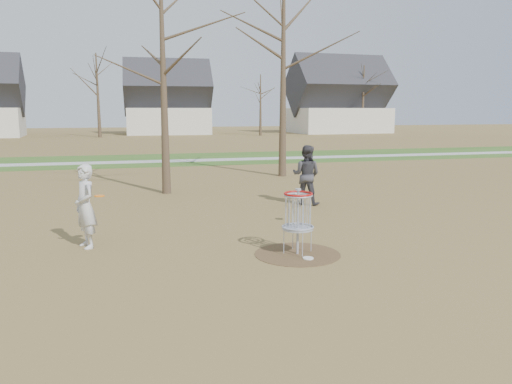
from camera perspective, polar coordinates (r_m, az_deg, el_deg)
ground at (r=10.53m, az=4.75°, el=-7.10°), size 160.00×160.00×0.00m
green_band at (r=30.84m, az=-8.36°, el=3.74°), size 160.00×8.00×0.01m
footpath at (r=29.85m, az=-8.14°, el=3.58°), size 160.00×1.50×0.01m
dirt_circle at (r=10.52m, az=4.75°, el=-7.07°), size 1.80×1.80×0.01m
player_standing at (r=11.41m, az=-18.93°, el=-1.57°), size 0.68×0.79×1.83m
player_throwing at (r=15.86m, az=5.76°, el=1.95°), size 1.16×1.12×1.89m
disc_grounded at (r=10.21m, az=5.98°, el=-7.53°), size 0.22×0.22×0.02m
discs_in_play at (r=11.91m, az=-4.56°, el=-0.41°), size 5.25×1.23×0.43m
disc_golf_basket at (r=10.30m, az=4.82°, el=-2.22°), size 0.64×0.64×1.35m
bare_trees at (r=45.65m, az=-8.40°, el=12.25°), size 52.62×44.98×9.00m
houses_row at (r=62.55m, az=-7.76°, el=9.79°), size 56.51×10.01×7.26m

